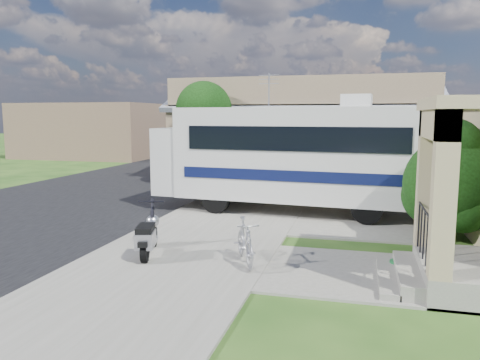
% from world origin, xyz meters
% --- Properties ---
extents(ground, '(120.00, 120.00, 0.00)m').
position_xyz_m(ground, '(0.00, 0.00, 0.00)').
color(ground, '#173C10').
extents(street_slab, '(9.00, 80.00, 0.02)m').
position_xyz_m(street_slab, '(-7.50, 10.00, 0.01)').
color(street_slab, black).
rests_on(street_slab, ground).
extents(sidewalk_slab, '(4.00, 80.00, 0.06)m').
position_xyz_m(sidewalk_slab, '(-1.00, 10.00, 0.03)').
color(sidewalk_slab, slate).
rests_on(sidewalk_slab, ground).
extents(driveway_slab, '(7.00, 6.00, 0.05)m').
position_xyz_m(driveway_slab, '(1.50, 4.50, 0.03)').
color(driveway_slab, slate).
rests_on(driveway_slab, ground).
extents(walk_slab, '(4.00, 3.00, 0.05)m').
position_xyz_m(walk_slab, '(3.00, -1.00, 0.03)').
color(walk_slab, slate).
rests_on(walk_slab, ground).
extents(warehouse, '(12.50, 8.40, 5.04)m').
position_xyz_m(warehouse, '(0.00, 13.97, 1.99)').
color(warehouse, '#7C654D').
rests_on(warehouse, ground).
extents(distant_bldg_far, '(10.00, 8.00, 4.00)m').
position_xyz_m(distant_bldg_far, '(-17.00, 22.00, 2.00)').
color(distant_bldg_far, brown).
rests_on(distant_bldg_far, ground).
extents(distant_bldg_near, '(8.00, 7.00, 3.20)m').
position_xyz_m(distant_bldg_near, '(-15.00, 34.00, 1.60)').
color(distant_bldg_near, '#7C654D').
rests_on(distant_bldg_near, ground).
extents(street_tree_a, '(2.44, 2.40, 4.58)m').
position_xyz_m(street_tree_a, '(-3.70, 9.05, 3.25)').
color(street_tree_a, black).
rests_on(street_tree_a, ground).
extents(street_tree_b, '(2.44, 2.40, 4.73)m').
position_xyz_m(street_tree_b, '(-3.70, 19.05, 3.39)').
color(street_tree_b, black).
rests_on(street_tree_b, ground).
extents(street_tree_c, '(2.44, 2.40, 4.42)m').
position_xyz_m(street_tree_c, '(-3.70, 28.05, 3.10)').
color(street_tree_c, black).
rests_on(street_tree_c, ground).
extents(motorhome, '(8.76, 3.35, 4.40)m').
position_xyz_m(motorhome, '(0.63, 4.72, 1.89)').
color(motorhome, '#BBBBB7').
rests_on(motorhome, ground).
extents(shrub, '(2.48, 2.37, 3.04)m').
position_xyz_m(shrub, '(5.00, 2.12, 1.56)').
color(shrub, black).
rests_on(shrub, ground).
extents(scooter, '(0.83, 1.70, 1.14)m').
position_xyz_m(scooter, '(-1.65, -1.05, 0.50)').
color(scooter, black).
rests_on(scooter, ground).
extents(bicycle, '(1.06, 1.60, 0.94)m').
position_xyz_m(bicycle, '(0.53, -1.04, 0.47)').
color(bicycle, '#9C9CA3').
rests_on(bicycle, ground).
extents(pickup_truck, '(3.31, 5.74, 1.50)m').
position_xyz_m(pickup_truck, '(-5.96, 12.60, 0.75)').
color(pickup_truck, silver).
rests_on(pickup_truck, ground).
extents(van, '(3.39, 6.16, 1.69)m').
position_xyz_m(van, '(-6.54, 20.16, 0.84)').
color(van, silver).
rests_on(van, ground).
extents(garden_hose, '(0.38, 0.38, 0.17)m').
position_xyz_m(garden_hose, '(3.62, -0.54, 0.09)').
color(garden_hose, '#125D28').
rests_on(garden_hose, ground).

